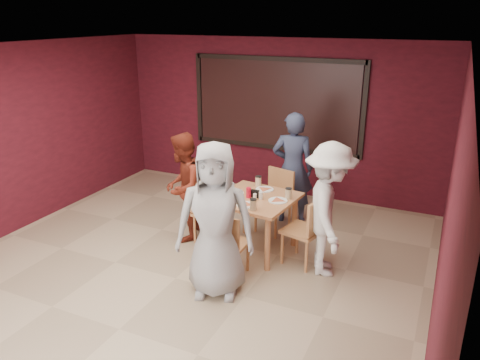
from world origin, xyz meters
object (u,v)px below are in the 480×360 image
at_px(chair_right, 308,228).
at_px(diner_right, 329,210).
at_px(dining_table, 256,204).
at_px(diner_back, 293,168).
at_px(chair_left, 207,208).
at_px(chair_back, 276,197).
at_px(diner_left, 183,187).
at_px(chair_front, 227,242).
at_px(diner_front, 215,221).

xyz_separation_m(chair_right, diner_right, (0.27, -0.06, 0.33)).
height_order(dining_table, diner_back, diner_back).
distance_m(chair_left, diner_right, 1.85).
xyz_separation_m(chair_back, diner_left, (-1.13, -0.84, 0.26)).
relative_size(chair_front, chair_left, 0.99).
distance_m(chair_back, diner_left, 1.43).
bearing_deg(chair_right, chair_front, -137.79).
distance_m(diner_back, diner_right, 1.61).
bearing_deg(diner_back, chair_back, 60.46).
relative_size(dining_table, diner_right, 0.65).
bearing_deg(diner_left, chair_right, 76.50).
distance_m(chair_front, diner_back, 2.04).
bearing_deg(chair_front, chair_right, 42.21).
relative_size(chair_back, diner_back, 0.53).
distance_m(chair_back, chair_left, 1.10).
xyz_separation_m(chair_front, diner_right, (1.09, 0.68, 0.36)).
height_order(chair_left, diner_right, diner_right).
height_order(chair_front, diner_left, diner_left).
bearing_deg(diner_back, diner_left, 31.27).
height_order(chair_back, diner_left, diner_left).
bearing_deg(chair_back, diner_right, -41.25).
distance_m(dining_table, diner_right, 1.08).
bearing_deg(diner_back, dining_table, 70.09).
bearing_deg(dining_table, chair_left, -179.00).
bearing_deg(chair_left, diner_left, -170.78).
relative_size(dining_table, diner_front, 0.60).
bearing_deg(chair_front, diner_front, -86.70).
xyz_separation_m(chair_front, diner_front, (0.02, -0.34, 0.43)).
bearing_deg(dining_table, chair_front, -92.14).
bearing_deg(diner_left, chair_back, 113.52).
xyz_separation_m(dining_table, chair_front, (-0.03, -0.83, -0.20)).
bearing_deg(chair_back, diner_back, 74.04).
xyz_separation_m(chair_back, diner_right, (1.04, -0.91, 0.33)).
bearing_deg(dining_table, diner_right, -7.96).
height_order(diner_left, diner_right, diner_right).
xyz_separation_m(chair_back, diner_back, (0.12, 0.40, 0.35)).
relative_size(chair_front, diner_right, 0.51).
bearing_deg(diner_back, diner_front, 72.97).
bearing_deg(chair_left, dining_table, 1.00).
relative_size(dining_table, chair_back, 1.18).
height_order(chair_right, diner_left, diner_left).
bearing_deg(diner_back, chair_right, 103.84).
relative_size(chair_right, diner_front, 0.51).
distance_m(chair_right, diner_back, 1.46).
relative_size(diner_left, diner_right, 0.92).
height_order(chair_front, diner_front, diner_front).
distance_m(chair_left, diner_back, 1.53).
bearing_deg(diner_right, chair_left, 66.45).
bearing_deg(chair_left, chair_back, 45.25).
height_order(dining_table, diner_right, diner_right).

